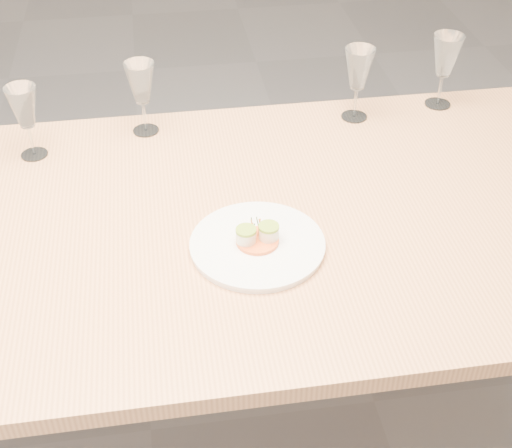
{
  "coord_description": "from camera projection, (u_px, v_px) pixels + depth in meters",
  "views": [
    {
      "loc": [
        0.11,
        -1.27,
        1.75
      ],
      "look_at": [
        0.29,
        -0.1,
        0.8
      ],
      "focal_mm": 50.0,
      "sensor_mm": 36.0,
      "label": 1
    }
  ],
  "objects": [
    {
      "name": "dinner_plate",
      "position": [
        258.0,
        244.0,
        1.53
      ],
      "size": [
        0.29,
        0.29,
        0.08
      ],
      "rotation": [
        0.0,
        0.0,
        -0.26
      ],
      "color": "white",
      "rests_on": "dining_table"
    },
    {
      "name": "wine_glass_3",
      "position": [
        359.0,
        70.0,
        1.89
      ],
      "size": [
        0.08,
        0.08,
        0.2
      ],
      "color": "white",
      "rests_on": "dining_table"
    },
    {
      "name": "wine_glass_2",
      "position": [
        141.0,
        85.0,
        1.83
      ],
      "size": [
        0.08,
        0.08,
        0.2
      ],
      "color": "white",
      "rests_on": "dining_table"
    },
    {
      "name": "wine_glass_1",
      "position": [
        24.0,
        109.0,
        1.74
      ],
      "size": [
        0.08,
        0.08,
        0.19
      ],
      "color": "white",
      "rests_on": "dining_table"
    },
    {
      "name": "dining_table",
      "position": [
        124.0,
        251.0,
        1.63
      ],
      "size": [
        2.4,
        1.0,
        0.75
      ],
      "color": "tan",
      "rests_on": "ground"
    },
    {
      "name": "ground",
      "position": [
        151.0,
        430.0,
        2.06
      ],
      "size": [
        7.0,
        7.0,
        0.0
      ],
      "primitive_type": "plane",
      "color": "slate",
      "rests_on": "ground"
    },
    {
      "name": "wine_glass_4",
      "position": [
        446.0,
        57.0,
        1.94
      ],
      "size": [
        0.08,
        0.08,
        0.21
      ],
      "color": "white",
      "rests_on": "dining_table"
    }
  ]
}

